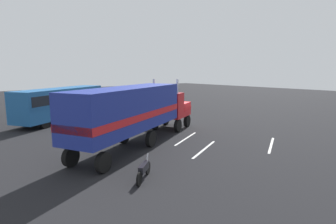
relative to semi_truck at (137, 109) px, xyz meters
name	(u,v)px	position (x,y,z in m)	size (l,w,h in m)	color
ground_plane	(178,127)	(6.19, 2.43, -2.52)	(120.00, 120.00, 0.00)	black
lane_stripe_near	(186,139)	(3.75, -1.07, -2.52)	(4.40, 0.16, 0.01)	silver
lane_stripe_mid	(204,149)	(2.69, -3.90, -2.52)	(4.40, 0.16, 0.01)	silver
lane_stripe_far	(271,145)	(7.05, -6.32, -2.52)	(4.40, 0.16, 0.01)	silver
semi_truck	(137,109)	(0.00, 0.00, 0.00)	(13.88, 8.30, 4.50)	red
person_bystander	(108,132)	(-1.54, 1.55, -1.63)	(0.45, 0.47, 1.63)	black
parked_bus	(62,101)	(-0.73, 12.77, -0.46)	(10.77, 7.78, 3.40)	#1E5999
motorcycle	(144,170)	(-3.35, -5.36, -2.04)	(1.73, 1.37, 1.12)	black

